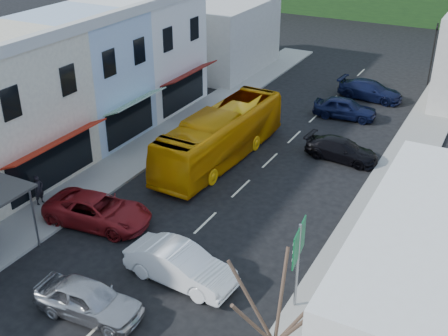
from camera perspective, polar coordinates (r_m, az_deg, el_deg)
ground at (r=25.64m, az=-6.43°, el=-9.84°), size 120.00×120.00×0.00m
sidewalk_left at (r=36.38m, az=-7.47°, el=2.12°), size 3.00×52.00×0.15m
sidewalk_right at (r=31.01m, az=15.94°, el=-3.50°), size 3.00×52.00×0.15m
shopfront_row at (r=34.62m, az=-19.51°, el=6.46°), size 8.25×30.00×8.00m
distant_block_left at (r=51.30m, az=-0.78°, el=13.28°), size 8.00×10.00×6.00m
bus at (r=34.00m, az=-0.33°, el=3.24°), size 2.94×11.69×3.10m
car_silver at (r=23.19m, az=-13.58°, el=-12.97°), size 4.53×2.14×1.40m
car_white at (r=24.30m, az=-4.45°, el=-10.04°), size 4.51×2.09×1.40m
car_red at (r=28.65m, az=-12.66°, el=-4.33°), size 4.79×2.42×1.40m
car_black_near at (r=35.10m, az=11.86°, el=1.90°), size 4.63×2.17×1.40m
car_navy_mid at (r=41.50m, az=12.18°, el=5.90°), size 4.55×2.22×1.40m
car_navy_far at (r=45.72m, az=14.63°, el=7.63°), size 4.65×2.24×1.40m
pedestrian_left at (r=30.85m, az=-18.32°, el=-2.06°), size 0.44×0.62×1.70m
direction_sign at (r=22.26m, az=7.45°, el=-10.02°), size 0.66×1.84×3.98m
traffic_signal at (r=49.91m, az=20.42°, el=10.72°), size 0.74×1.15×5.19m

